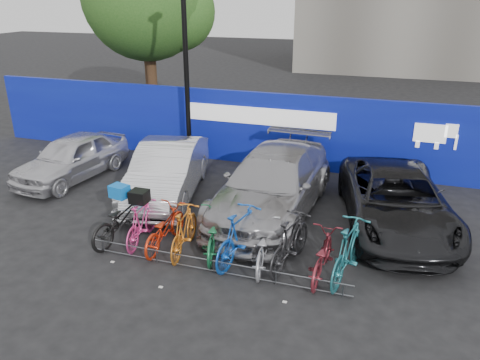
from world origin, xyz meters
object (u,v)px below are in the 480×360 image
at_px(bike_1, 142,222).
at_px(car_1, 167,171).
at_px(bike_9, 348,250).
at_px(bike_rack, 214,266).
at_px(bike_5, 240,235).
at_px(bike_4, 213,233).
at_px(car_3, 396,200).
at_px(lamppost, 186,63).
at_px(bike_6, 262,246).
at_px(bike_0, 122,218).
at_px(car_2, 273,184).
at_px(bike_3, 184,231).
at_px(bike_8, 322,256).
at_px(bike_7, 290,242).
at_px(car_0, 72,157).
at_px(bike_2, 164,228).

bearing_deg(bike_1, car_1, -82.10).
relative_size(bike_1, bike_9, 0.83).
bearing_deg(bike_rack, bike_5, 62.10).
height_order(bike_4, bike_9, bike_9).
distance_m(car_3, bike_4, 4.50).
xyz_separation_m(lamppost, bike_6, (4.05, -5.40, -2.81)).
xyz_separation_m(lamppost, bike_4, (2.89, -5.24, -2.80)).
bearing_deg(bike_0, bike_4, -168.47).
height_order(car_2, bike_0, car_2).
height_order(car_2, bike_3, car_2).
bearing_deg(car_1, bike_5, -53.40).
bearing_deg(car_2, bike_1, -131.28).
relative_size(bike_rack, bike_3, 3.24).
bearing_deg(bike_6, car_2, -87.92).
height_order(car_1, bike_8, car_1).
bearing_deg(bike_3, bike_1, -11.10).
bearing_deg(car_2, bike_9, -44.98).
relative_size(car_1, bike_4, 2.52).
bearing_deg(bike_0, bike_rack, 174.36).
distance_m(bike_5, bike_6, 0.53).
bearing_deg(lamppost, bike_6, -53.10).
xyz_separation_m(bike_3, bike_7, (2.32, 0.16, 0.05)).
bearing_deg(bike_3, car_0, -36.39).
bearing_deg(bike_7, car_0, -9.37).
bearing_deg(bike_8, bike_4, -1.18).
distance_m(lamppost, bike_rack, 7.48).
bearing_deg(car_2, car_3, 5.78).
bearing_deg(car_1, car_3, -12.01).
bearing_deg(bike_rack, bike_3, 147.17).
xyz_separation_m(car_2, bike_0, (-2.91, -2.46, -0.27)).
distance_m(bike_5, bike_8, 1.74).
height_order(car_0, car_3, car_3).
xyz_separation_m(bike_2, bike_8, (3.51, -0.07, -0.01)).
xyz_separation_m(bike_4, bike_7, (1.71, -0.01, 0.10)).
distance_m(car_1, bike_5, 3.96).
distance_m(lamppost, bike_6, 7.31).
bearing_deg(bike_8, bike_6, 2.45).
distance_m(bike_rack, bike_8, 2.19).
xyz_separation_m(bike_0, bike_2, (1.08, -0.02, -0.06)).
bearing_deg(bike_5, bike_9, -167.18).
bearing_deg(bike_rack, car_0, 149.34).
height_order(bike_3, bike_8, bike_3).
distance_m(bike_1, bike_7, 3.42).
distance_m(car_3, bike_6, 3.72).
xyz_separation_m(car_2, bike_6, (0.46, -2.55, -0.33)).
bearing_deg(car_2, bike_8, -53.39).
bearing_deg(bike_5, bike_rack, 73.16).
height_order(bike_rack, bike_9, bike_9).
relative_size(lamppost, bike_1, 3.69).
relative_size(car_1, bike_9, 2.27).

